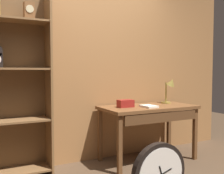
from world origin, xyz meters
name	(u,v)px	position (x,y,z in m)	size (l,w,h in m)	color
back_wood_panel	(84,65)	(0.00, 1.37, 1.30)	(4.80, 0.05, 2.60)	#9E6B3D
workbench	(149,113)	(0.78, 0.96, 0.66)	(1.28, 0.65, 0.75)	brown
desk_lamp	(170,87)	(1.23, 1.08, 0.98)	(0.21, 0.21, 0.38)	olive
toolbox_small	(126,104)	(0.44, 1.01, 0.79)	(0.20, 0.12, 0.10)	maroon
open_repair_manual	(149,106)	(0.71, 0.87, 0.76)	(0.16, 0.22, 0.03)	silver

